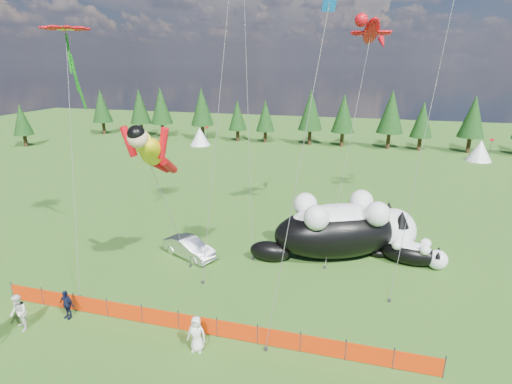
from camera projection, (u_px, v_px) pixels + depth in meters
ground at (219, 299)px, 22.14m from camera, size 160.00×160.00×0.00m
safety_fence at (198, 324)px, 19.24m from camera, size 22.06×0.06×1.10m
tree_line at (319, 120)px, 62.18m from camera, size 90.00×4.00×8.00m
festival_tents at (393, 146)px, 55.64m from camera, size 50.00×3.20×2.80m
cat_large at (345, 228)px, 26.71m from camera, size 10.87×7.27×4.16m
cat_small at (413, 253)px, 25.80m from camera, size 4.75×2.27×1.72m
car at (189, 248)px, 26.86m from camera, size 4.20×2.92×1.31m
spectator_b at (19, 313)px, 19.35m from camera, size 1.08×0.98×1.91m
spectator_c at (67, 304)px, 20.33m from camera, size 1.00×0.63×1.58m
spectator_e at (197, 334)px, 17.97m from camera, size 0.90×0.62×1.76m
superhero_kite at (152, 152)px, 21.33m from camera, size 5.33×5.48×9.99m
gecko_kite at (371, 31)px, 26.86m from camera, size 3.41×9.86×16.31m
flower_kite at (66, 32)px, 23.35m from camera, size 4.44×6.90×15.47m
diamond_kite_c at (326, 20)px, 15.86m from camera, size 2.39×3.15×15.62m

